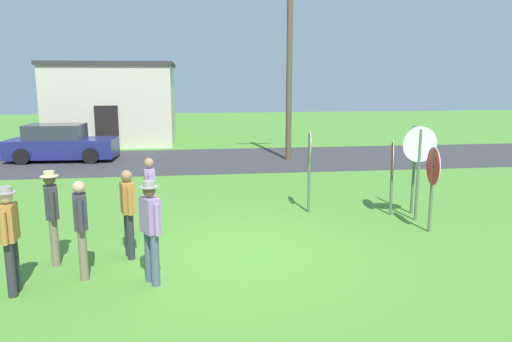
% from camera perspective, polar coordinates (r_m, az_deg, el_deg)
% --- Properties ---
extents(ground_plane, '(80.00, 80.00, 0.00)m').
position_cam_1_polar(ground_plane, '(9.51, -2.20, -9.75)').
color(ground_plane, '#518E33').
extents(street_asphalt, '(60.00, 6.40, 0.01)m').
position_cam_1_polar(street_asphalt, '(20.32, -5.18, 1.33)').
color(street_asphalt, '#38383A').
rests_on(street_asphalt, ground).
extents(building_background, '(6.35, 5.67, 4.18)m').
position_cam_1_polar(building_background, '(26.90, -16.39, 7.74)').
color(building_background, beige).
rests_on(building_background, ground).
extents(utility_pole, '(1.80, 0.24, 7.79)m').
position_cam_1_polar(utility_pole, '(20.09, 3.97, 12.89)').
color(utility_pole, brown).
rests_on(utility_pole, ground).
extents(parked_car_on_street, '(4.38, 2.17, 1.51)m').
position_cam_1_polar(parked_car_on_street, '(21.59, -22.07, 2.97)').
color(parked_car_on_street, navy).
rests_on(parked_car_on_street, ground).
extents(stop_sign_rear_left, '(0.34, 0.82, 1.88)m').
position_cam_1_polar(stop_sign_rear_left, '(12.31, 15.82, 0.73)').
color(stop_sign_rear_left, '#51664C').
rests_on(stop_sign_rear_left, ground).
extents(stop_sign_nearest, '(0.08, 0.73, 2.23)m').
position_cam_1_polar(stop_sign_nearest, '(12.55, 18.28, 1.91)').
color(stop_sign_nearest, '#51664C').
rests_on(stop_sign_nearest, ground).
extents(stop_sign_rear_right, '(0.15, 0.86, 1.91)m').
position_cam_1_polar(stop_sign_rear_right, '(11.17, 20.15, -0.40)').
color(stop_sign_rear_right, '#51664C').
rests_on(stop_sign_rear_right, ground).
extents(stop_sign_low_front, '(0.14, 0.70, 2.07)m').
position_cam_1_polar(stop_sign_low_front, '(12.13, 6.36, 1.58)').
color(stop_sign_low_front, '#51664C').
rests_on(stop_sign_low_front, ground).
extents(stop_sign_far_back, '(0.84, 0.07, 2.26)m').
position_cam_1_polar(stop_sign_far_back, '(11.94, 18.73, 1.67)').
color(stop_sign_far_back, '#51664C').
rests_on(stop_sign_far_back, ground).
extents(person_on_left, '(0.37, 0.50, 1.74)m').
position_cam_1_polar(person_on_left, '(8.07, -12.35, -6.41)').
color(person_on_left, '#4C5670').
rests_on(person_on_left, ground).
extents(person_in_teal, '(0.29, 0.56, 1.69)m').
position_cam_1_polar(person_in_teal, '(8.64, -19.98, -5.91)').
color(person_in_teal, '#7A6B56').
rests_on(person_in_teal, ground).
extents(person_holding_notes, '(0.27, 0.56, 1.69)m').
position_cam_1_polar(person_holding_notes, '(10.63, -12.42, -2.43)').
color(person_holding_notes, '#2D2D33').
rests_on(person_holding_notes, ground).
extents(person_in_blue, '(0.32, 0.55, 1.74)m').
position_cam_1_polar(person_in_blue, '(9.46, -22.97, -4.48)').
color(person_in_blue, '#7A6B56').
rests_on(person_in_blue, ground).
extents(person_with_sunhat, '(0.32, 0.55, 1.69)m').
position_cam_1_polar(person_with_sunhat, '(9.36, -14.90, -4.35)').
color(person_with_sunhat, '#2D2D33').
rests_on(person_with_sunhat, ground).
extents(person_in_dark_shirt, '(0.32, 0.57, 1.74)m').
position_cam_1_polar(person_in_dark_shirt, '(8.42, -27.14, -6.66)').
color(person_in_dark_shirt, '#2D2D33').
rests_on(person_in_dark_shirt, ground).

